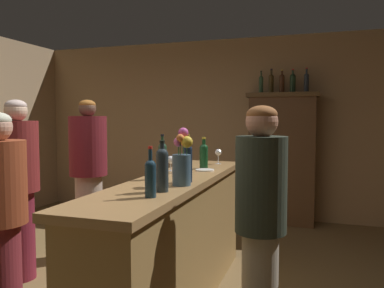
% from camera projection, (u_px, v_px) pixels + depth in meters
% --- Properties ---
extents(wall_back, '(5.73, 0.12, 2.64)m').
position_uv_depth(wall_back, '(212.00, 128.00, 5.92)').
color(wall_back, tan).
rests_on(wall_back, ground).
extents(bar_counter, '(0.53, 2.48, 1.01)m').
position_uv_depth(bar_counter, '(175.00, 242.00, 2.98)').
color(bar_counter, olive).
rests_on(bar_counter, ground).
extents(display_cabinet, '(0.97, 0.37, 1.82)m').
position_uv_depth(display_cabinet, '(282.00, 156.00, 5.35)').
color(display_cabinet, brown).
rests_on(display_cabinet, ground).
extents(wine_bottle_syrah, '(0.07, 0.07, 0.34)m').
position_uv_depth(wine_bottle_syrah, '(162.00, 159.00, 2.89)').
color(wine_bottle_syrah, '#25472C').
rests_on(wine_bottle_syrah, bar_counter).
extents(wine_bottle_merlot, '(0.08, 0.08, 0.32)m').
position_uv_depth(wine_bottle_merlot, '(162.00, 168.00, 2.39)').
color(wine_bottle_merlot, '#242F34').
rests_on(wine_bottle_merlot, bar_counter).
extents(wine_bottle_malbec, '(0.07, 0.07, 0.30)m').
position_uv_depth(wine_bottle_malbec, '(150.00, 176.00, 2.22)').
color(wine_bottle_malbec, '#17303F').
rests_on(wine_bottle_malbec, bar_counter).
extents(wine_bottle_chardonnay, '(0.08, 0.08, 0.29)m').
position_uv_depth(wine_bottle_chardonnay, '(204.00, 155.00, 3.50)').
color(wine_bottle_chardonnay, '#133F1E').
rests_on(wine_bottle_chardonnay, bar_counter).
extents(wine_bottle_pinot, '(0.06, 0.06, 0.34)m').
position_uv_depth(wine_bottle_pinot, '(188.00, 161.00, 2.75)').
color(wine_bottle_pinot, '#1A283A').
rests_on(wine_bottle_pinot, bar_counter).
extents(wine_glass_front, '(0.08, 0.08, 0.15)m').
position_uv_depth(wine_glass_front, '(183.00, 160.00, 3.24)').
color(wine_glass_front, white).
rests_on(wine_glass_front, bar_counter).
extents(wine_glass_mid, '(0.07, 0.07, 0.13)m').
position_uv_depth(wine_glass_mid, '(171.00, 160.00, 3.33)').
color(wine_glass_mid, white).
rests_on(wine_glass_mid, bar_counter).
extents(wine_glass_rear, '(0.07, 0.07, 0.15)m').
position_uv_depth(wine_glass_rear, '(218.00, 153.00, 3.85)').
color(wine_glass_rear, white).
rests_on(wine_glass_rear, bar_counter).
extents(flower_arrangement, '(0.15, 0.13, 0.39)m').
position_uv_depth(flower_arrangement, '(182.00, 161.00, 2.61)').
color(flower_arrangement, '#3D596E').
rests_on(flower_arrangement, bar_counter).
extents(cheese_plate, '(0.16, 0.16, 0.01)m').
position_uv_depth(cheese_plate, '(205.00, 170.00, 3.36)').
color(cheese_plate, white).
rests_on(cheese_plate, bar_counter).
extents(display_bottle_left, '(0.06, 0.06, 0.31)m').
position_uv_depth(display_bottle_left, '(261.00, 84.00, 5.38)').
color(display_bottle_left, '#2F4E32').
rests_on(display_bottle_left, display_cabinet).
extents(display_bottle_midleft, '(0.07, 0.07, 0.33)m').
position_uv_depth(display_bottle_midleft, '(271.00, 83.00, 5.33)').
color(display_bottle_midleft, '#403214').
rests_on(display_bottle_midleft, display_cabinet).
extents(display_bottle_center, '(0.07, 0.07, 0.32)m').
position_uv_depth(display_bottle_center, '(282.00, 82.00, 5.29)').
color(display_bottle_center, '#462715').
rests_on(display_bottle_center, display_cabinet).
extents(display_bottle_midright, '(0.08, 0.08, 0.32)m').
position_uv_depth(display_bottle_midright, '(293.00, 82.00, 5.24)').
color(display_bottle_midright, '#1B321D').
rests_on(display_bottle_midright, display_cabinet).
extents(display_bottle_right, '(0.07, 0.07, 0.33)m').
position_uv_depth(display_bottle_right, '(306.00, 82.00, 5.19)').
color(display_bottle_right, '#222933').
rests_on(display_bottle_right, display_cabinet).
extents(patron_tall, '(0.39, 0.39, 1.66)m').
position_uv_depth(patron_tall, '(88.00, 172.00, 4.05)').
color(patron_tall, tan).
rests_on(patron_tall, ground).
extents(patron_redhead, '(0.35, 0.35, 1.51)m').
position_uv_depth(patron_redhead, '(0.00, 216.00, 2.54)').
color(patron_redhead, maroon).
rests_on(patron_redhead, ground).
extents(patron_near_entrance, '(0.37, 0.37, 1.63)m').
position_uv_depth(patron_near_entrance, '(18.00, 182.00, 3.48)').
color(patron_near_entrance, maroon).
rests_on(patron_near_entrance, ground).
extents(bartender, '(0.31, 0.31, 1.54)m').
position_uv_depth(bartender, '(261.00, 218.00, 2.35)').
color(bartender, '#ACA28D').
rests_on(bartender, ground).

